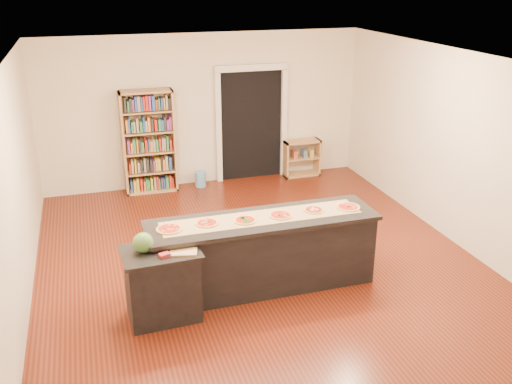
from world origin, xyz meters
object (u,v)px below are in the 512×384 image
object	(u,v)px
bookshelf	(149,142)
low_shelf	(301,158)
waste_bin	(200,179)
watermelon	(143,243)
kitchen_island	(262,253)
side_counter	(163,284)

from	to	relation	value
bookshelf	low_shelf	world-z (taller)	bookshelf
bookshelf	waste_bin	xyz separation A→B (m)	(0.91, -0.03, -0.79)
bookshelf	waste_bin	bearing A→B (deg)	-2.11
waste_bin	watermelon	world-z (taller)	watermelon
kitchen_island	bookshelf	bearing A→B (deg)	103.01
low_shelf	waste_bin	bearing A→B (deg)	-178.72
waste_bin	bookshelf	bearing A→B (deg)	177.89
kitchen_island	side_counter	world-z (taller)	kitchen_island
low_shelf	watermelon	xyz separation A→B (m)	(-3.53, -4.17, 0.62)
waste_bin	watermelon	bearing A→B (deg)	-109.70
kitchen_island	low_shelf	distance (m)	4.38
side_counter	waste_bin	xyz separation A→B (m)	(1.30, 4.16, -0.29)
low_shelf	bookshelf	bearing A→B (deg)	-179.76
kitchen_island	watermelon	world-z (taller)	watermelon
low_shelf	watermelon	bearing A→B (deg)	-130.23
kitchen_island	watermelon	bearing A→B (deg)	-169.11
kitchen_island	waste_bin	xyz separation A→B (m)	(-0.02, 3.83, -0.33)
waste_bin	side_counter	bearing A→B (deg)	-107.33
watermelon	waste_bin	bearing A→B (deg)	70.30
side_counter	watermelon	world-z (taller)	watermelon
waste_bin	watermelon	distance (m)	4.46
side_counter	watermelon	distance (m)	0.57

